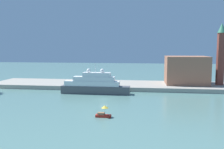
% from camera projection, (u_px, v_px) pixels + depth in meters
% --- Properties ---
extents(ground, '(400.00, 400.00, 0.00)m').
position_uv_depth(ground, '(104.00, 99.00, 83.68)').
color(ground, slate).
extents(quay_dock, '(110.00, 22.53, 1.71)m').
position_uv_depth(quay_dock, '(114.00, 85.00, 110.44)').
color(quay_dock, gray).
rests_on(quay_dock, ground).
extents(large_yacht, '(26.35, 3.98, 11.87)m').
position_uv_depth(large_yacht, '(95.00, 85.00, 93.87)').
color(large_yacht, '#4C4C51').
rests_on(large_yacht, ground).
extents(small_motorboat, '(3.95, 1.84, 3.01)m').
position_uv_depth(small_motorboat, '(103.00, 113.00, 62.22)').
color(small_motorboat, '#B22319').
rests_on(small_motorboat, ground).
extents(harbor_building, '(17.82, 15.58, 12.16)m').
position_uv_depth(harbor_building, '(186.00, 70.00, 108.16)').
color(harbor_building, '#9E664C').
rests_on(harbor_building, quay_dock).
extents(bell_tower, '(3.51, 3.51, 26.18)m').
position_uv_depth(bell_tower, '(221.00, 52.00, 103.97)').
color(bell_tower, brown).
rests_on(bell_tower, quay_dock).
extents(parked_car, '(4.43, 1.60, 1.38)m').
position_uv_depth(parked_car, '(69.00, 82.00, 109.68)').
color(parked_car, silver).
rests_on(parked_car, quay_dock).
extents(person_figure, '(0.36, 0.36, 1.69)m').
position_uv_depth(person_figure, '(81.00, 83.00, 106.50)').
color(person_figure, '#334C8C').
rests_on(person_figure, quay_dock).
extents(mooring_bollard, '(0.39, 0.39, 0.87)m').
position_uv_depth(mooring_bollard, '(114.00, 86.00, 99.83)').
color(mooring_bollard, black).
rests_on(mooring_bollard, quay_dock).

